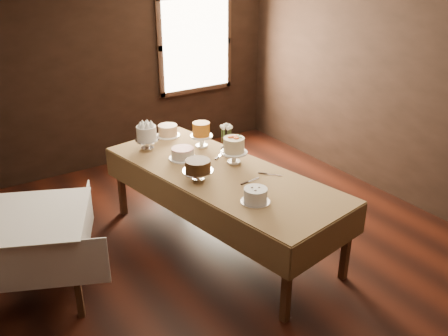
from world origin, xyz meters
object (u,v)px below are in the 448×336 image
at_px(flower_vase, 226,148).
at_px(cake_lattice, 183,154).
at_px(side_table, 31,226).
at_px(cake_caramel, 201,136).
at_px(cake_speckled, 168,131).
at_px(cake_flowers, 234,152).
at_px(cake_server_b, 274,175).
at_px(cake_chocolate, 198,171).
at_px(cake_swirl, 255,196).
at_px(display_table, 221,177).
at_px(cake_server_d, 221,154).
at_px(cake_server_a, 253,180).
at_px(cake_meringue, 147,138).
at_px(cake_server_c, 199,164).

bearing_deg(flower_vase, cake_lattice, 166.01).
xyz_separation_m(side_table, cake_caramel, (2.04, 0.50, 0.25)).
relative_size(cake_speckled, cake_flowers, 1.11).
xyz_separation_m(cake_lattice, cake_server_b, (0.57, -0.87, -0.05)).
relative_size(side_table, cake_server_b, 5.29).
bearing_deg(cake_chocolate, flower_vase, 34.55).
xyz_separation_m(side_table, cake_swirl, (1.75, -0.92, 0.19)).
distance_m(cake_speckled, cake_swirl, 1.93).
xyz_separation_m(display_table, flower_vase, (0.32, 0.39, 0.13)).
xyz_separation_m(cake_server_b, cake_server_d, (-0.16, 0.74, 0.00)).
distance_m(cake_chocolate, cake_server_a, 0.55).
bearing_deg(cake_server_a, cake_server_d, 76.03).
xyz_separation_m(cake_meringue, cake_server_d, (0.61, -0.59, -0.12)).
height_order(side_table, cake_lattice, cake_lattice).
distance_m(cake_lattice, cake_caramel, 0.41).
distance_m(cake_meringue, cake_server_c, 0.75).
bearing_deg(cake_speckled, cake_caramel, -72.01).
bearing_deg(cake_lattice, cake_server_d, -17.68).
relative_size(display_table, cake_meringue, 9.12).
height_order(cake_caramel, cake_flowers, cake_caramel).
xyz_separation_m(cake_server_a, flower_vase, (0.16, 0.72, 0.06)).
distance_m(cake_speckled, flower_vase, 0.88).
bearing_deg(cake_swirl, cake_server_c, 89.97).
height_order(side_table, cake_server_c, cake_server_c).
bearing_deg(cake_caramel, side_table, -166.31).
xyz_separation_m(cake_meringue, cake_caramel, (0.55, -0.27, -0.00)).
bearing_deg(cake_server_c, flower_vase, -77.34).
xyz_separation_m(cake_server_a, cake_server_b, (0.24, -0.02, 0.00)).
xyz_separation_m(display_table, cake_server_d, (0.24, 0.38, 0.07)).
bearing_deg(flower_vase, cake_flowers, -106.85).
relative_size(cake_meringue, cake_swirl, 1.17).
xyz_separation_m(side_table, cake_flowers, (2.09, -0.09, 0.25)).
bearing_deg(cake_swirl, cake_chocolate, 105.88).
bearing_deg(cake_meringue, cake_server_b, -60.02).
distance_m(cake_chocolate, cake_server_d, 0.68).
bearing_deg(cake_flowers, cake_server_d, 88.67).
xyz_separation_m(cake_lattice, flower_vase, (0.48, -0.12, 0.01)).
relative_size(cake_chocolate, cake_flowers, 1.09).
relative_size(cake_caramel, cake_chocolate, 0.94).
relative_size(cake_server_b, cake_server_c, 1.00).
bearing_deg(cake_speckled, cake_server_c, -97.19).
relative_size(cake_chocolate, flower_vase, 2.53).
xyz_separation_m(cake_flowers, cake_server_d, (0.01, 0.26, -0.12)).
height_order(cake_meringue, cake_speckled, cake_meringue).
bearing_deg(cake_swirl, cake_server_b, 35.15).
relative_size(cake_flowers, flower_vase, 2.33).
height_order(cake_chocolate, cake_server_b, cake_chocolate).
xyz_separation_m(cake_chocolate, cake_server_c, (0.19, 0.31, -0.10)).
xyz_separation_m(cake_chocolate, cake_server_b, (0.69, -0.33, -0.10)).
bearing_deg(cake_caramel, cake_chocolate, -123.06).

